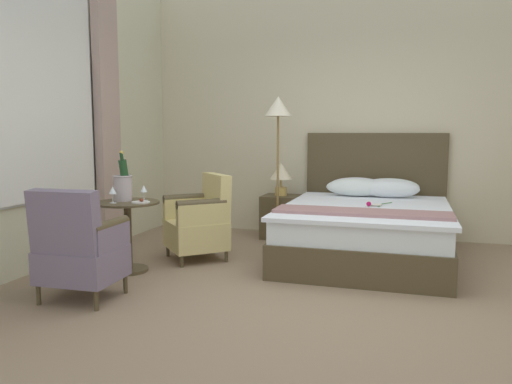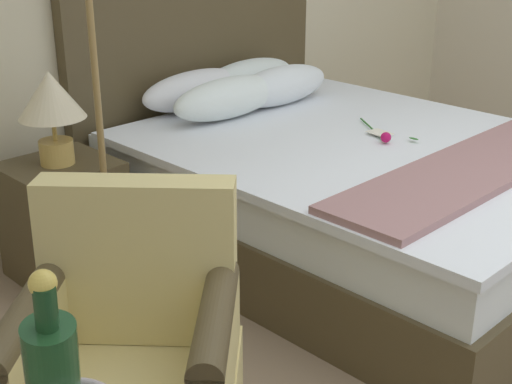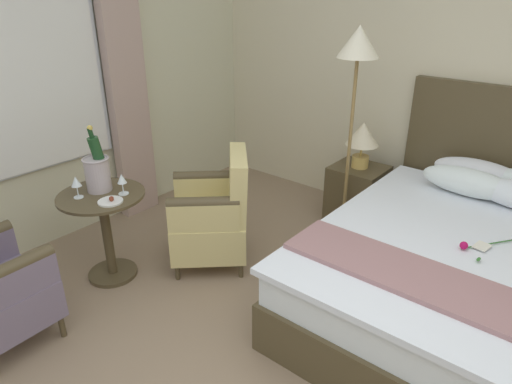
{
  "view_description": "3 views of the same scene",
  "coord_description": "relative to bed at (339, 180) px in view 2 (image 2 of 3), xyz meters",
  "views": [
    {
      "loc": [
        0.63,
        -3.77,
        1.32
      ],
      "look_at": [
        -0.84,
        1.0,
        0.72
      ],
      "focal_mm": 35.0,
      "sensor_mm": 36.0,
      "label": 1
    },
    {
      "loc": [
        -2.35,
        -0.42,
        1.59
      ],
      "look_at": [
        -0.77,
        1.16,
        0.68
      ],
      "focal_mm": 50.0,
      "sensor_mm": 36.0,
      "label": 2
    },
    {
      "loc": [
        0.77,
        -1.23,
        2.02
      ],
      "look_at": [
        -0.94,
        0.85,
        0.78
      ],
      "focal_mm": 32.0,
      "sensor_mm": 36.0,
      "label": 3
    }
  ],
  "objects": [
    {
      "name": "bed",
      "position": [
        0.0,
        0.0,
        0.0
      ],
      "size": [
        1.7,
        2.25,
        1.32
      ],
      "color": "#4D4028",
      "rests_on": "ground"
    },
    {
      "name": "armchair_by_window",
      "position": [
        -1.66,
        -0.62,
        0.06
      ],
      "size": [
        0.81,
        0.81,
        0.89
      ],
      "color": "#4D4028",
      "rests_on": "ground"
    },
    {
      "name": "nightstand",
      "position": [
        -1.12,
        0.67,
        -0.07
      ],
      "size": [
        0.47,
        0.42,
        0.54
      ],
      "color": "#4D4028",
      "rests_on": "ground"
    },
    {
      "name": "bedside_lamp",
      "position": [
        -1.12,
        0.67,
        0.47
      ],
      "size": [
        0.29,
        0.29,
        0.41
      ],
      "color": "#D6AF58",
      "rests_on": "nightstand"
    }
  ]
}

